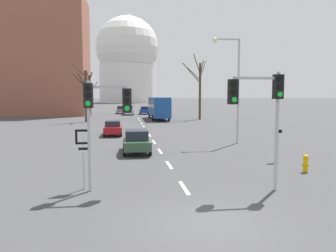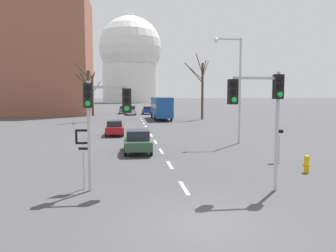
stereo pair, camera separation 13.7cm
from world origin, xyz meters
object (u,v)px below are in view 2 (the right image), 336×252
object	(u,v)px
route_sign_post	(83,148)
sedan_far_left	(131,110)
speed_limit_sign	(279,135)
fire_hydrant	(307,163)
traffic_signal_near_right	(262,101)
sedan_near_right	(124,110)
street_lamp_right	(235,79)
sedan_near_left	(138,141)
traffic_signal_near_left	(102,108)
sedan_mid_centre	(147,110)
sedan_far_right	(115,128)
city_bus	(161,106)

from	to	relation	value
route_sign_post	sedan_far_left	xyz separation A→B (m)	(2.60, 50.49, -0.82)
speed_limit_sign	fire_hydrant	world-z (taller)	speed_limit_sign
traffic_signal_near_right	sedan_near_right	size ratio (longest dim) A/B	1.19
route_sign_post	street_lamp_right	size ratio (longest dim) A/B	0.30
route_sign_post	street_lamp_right	distance (m)	15.77
route_sign_post	sedan_near_right	world-z (taller)	route_sign_post
sedan_near_left	sedan_far_left	distance (m)	42.19
traffic_signal_near_left	traffic_signal_near_right	bearing A→B (deg)	-7.96
speed_limit_sign	sedan_far_left	size ratio (longest dim) A/B	0.54
traffic_signal_near_right	speed_limit_sign	world-z (taller)	traffic_signal_near_right
fire_hydrant	sedan_near_left	size ratio (longest dim) A/B	0.22
speed_limit_sign	sedan_near_left	xyz separation A→B (m)	(-8.05, 3.85, -0.73)
sedan_mid_centre	sedan_far_right	world-z (taller)	sedan_mid_centre
sedan_far_right	traffic_signal_near_right	bearing A→B (deg)	-71.71
sedan_mid_centre	fire_hydrant	bearing A→B (deg)	-84.65
street_lamp_right	route_sign_post	bearing A→B (deg)	-131.49
sedan_far_left	sedan_far_right	xyz separation A→B (m)	(-1.98, -32.31, -0.16)
fire_hydrant	sedan_near_right	xyz separation A→B (m)	(-9.43, 53.82, 0.33)
sedan_near_right	sedan_far_right	distance (m)	37.25
traffic_signal_near_left	route_sign_post	distance (m)	1.81
sedan_mid_centre	route_sign_post	bearing A→B (deg)	-96.29
fire_hydrant	speed_limit_sign	bearing A→B (deg)	91.33
route_sign_post	fire_hydrant	size ratio (longest dim) A/B	2.85
city_bus	sedan_near_left	bearing A→B (deg)	-98.99
sedan_near_right	city_bus	distance (m)	18.27
route_sign_post	sedan_mid_centre	xyz separation A→B (m)	(5.80, 52.67, -0.91)
traffic_signal_near_left	fire_hydrant	world-z (taller)	traffic_signal_near_left
traffic_signal_near_right	sedan_near_right	world-z (taller)	traffic_signal_near_right
city_bus	route_sign_post	bearing A→B (deg)	-100.67
street_lamp_right	sedan_near_right	world-z (taller)	street_lamp_right
traffic_signal_near_right	sedan_near_right	xyz separation A→B (m)	(-5.85, 56.56, -2.78)
sedan_near_right	sedan_far_left	xyz separation A→B (m)	(1.45, -4.93, 0.09)
city_bus	traffic_signal_near_left	bearing A→B (deg)	-99.42
sedan_far_left	speed_limit_sign	bearing A→B (deg)	-80.24
speed_limit_sign	sedan_near_right	xyz separation A→B (m)	(-9.37, 50.97, -0.72)
fire_hydrant	sedan_near_left	xyz separation A→B (m)	(-8.12, 6.70, 0.31)
traffic_signal_near_left	fire_hydrant	bearing A→B (deg)	10.86
speed_limit_sign	sedan_far_right	bearing A→B (deg)	125.79
route_sign_post	street_lamp_right	xyz separation A→B (m)	(10.21, 11.54, 3.35)
traffic_signal_near_right	sedan_far_right	world-z (taller)	traffic_signal_near_right
sedan_near_right	street_lamp_right	bearing A→B (deg)	-78.34
sedan_near_left	sedan_mid_centre	bearing A→B (deg)	85.70
traffic_signal_near_right	sedan_mid_centre	size ratio (longest dim) A/B	1.13
traffic_signal_near_right	sedan_far_right	size ratio (longest dim) A/B	1.14
city_bus	fire_hydrant	bearing A→B (deg)	-84.72
traffic_signal_near_left	sedan_far_right	size ratio (longest dim) A/B	1.06
speed_limit_sign	city_bus	distance (m)	33.94
traffic_signal_near_left	traffic_signal_near_right	xyz separation A→B (m)	(6.19, -0.87, 0.28)
traffic_signal_near_left	street_lamp_right	distance (m)	15.19
traffic_signal_near_left	sedan_far_right	world-z (taller)	traffic_signal_near_left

